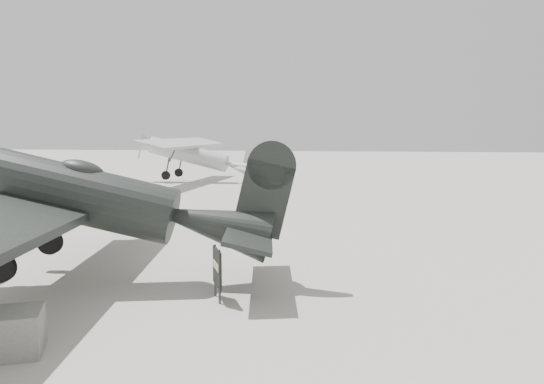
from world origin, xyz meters
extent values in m
plane|color=gray|center=(0.00, 0.00, 0.00)|extent=(160.00, 160.00, 0.00)
cylinder|color=black|center=(-2.97, -3.92, 2.06)|extent=(4.40, 2.01, 1.35)
cone|color=black|center=(0.17, -3.42, 2.11)|extent=(2.67, 1.63, 1.25)
ellipsoid|color=black|center=(-3.16, -3.95, 2.66)|extent=(1.15, 0.82, 0.44)
cube|color=black|center=(-3.63, -4.03, 1.72)|extent=(3.84, 11.73, 0.21)
cube|color=black|center=(0.93, -3.29, 2.16)|extent=(1.69, 4.16, 0.10)
cube|color=black|center=(1.07, -3.27, 2.98)|extent=(1.16, 0.28, 1.73)
cylinder|color=black|center=(-3.81, -5.37, 0.41)|extent=(0.67, 0.26, 0.65)
cylinder|color=black|center=(-4.22, -2.81, 0.41)|extent=(0.67, 0.26, 0.65)
cylinder|color=#333333|center=(-3.81, -5.37, 1.05)|extent=(0.12, 0.12, 1.35)
cylinder|color=#333333|center=(-4.22, -2.81, 1.05)|extent=(0.12, 0.12, 1.35)
cylinder|color=black|center=(1.17, -3.25, 1.70)|extent=(0.22, 0.11, 0.21)
cylinder|color=#A3A6A8|center=(-8.32, 21.01, 1.99)|extent=(5.82, 1.50, 1.22)
cone|color=#A3A6A8|center=(-4.44, 20.82, 1.99)|extent=(2.05, 1.20, 1.11)
cone|color=#A3A6A8|center=(-11.53, 21.16, 1.99)|extent=(0.72, 1.18, 1.15)
cube|color=#A3A6A8|center=(-11.97, 21.18, 1.99)|extent=(0.06, 0.16, 2.44)
cube|color=#A3A6A8|center=(-8.76, 21.03, 2.68)|extent=(2.70, 12.28, 0.20)
cube|color=#A3A6A8|center=(-3.89, 20.79, 2.05)|extent=(1.18, 3.81, 0.09)
cube|color=#A3A6A8|center=(-3.78, 20.78, 2.77)|extent=(1.00, 0.14, 1.44)
cylinder|color=black|center=(-9.26, 19.83, 0.31)|extent=(0.63, 0.19, 0.62)
cylinder|color=black|center=(-9.14, 22.27, 0.31)|extent=(0.63, 0.19, 0.62)
cylinder|color=#333333|center=(-9.26, 19.83, 0.94)|extent=(0.10, 0.10, 1.33)
cylinder|color=#333333|center=(-9.14, 22.27, 0.94)|extent=(0.10, 0.10, 1.33)
cylinder|color=black|center=(-3.67, 20.78, 1.66)|extent=(0.20, 0.09, 0.20)
cylinder|color=#333333|center=(0.50, -4.89, 0.58)|extent=(0.07, 0.07, 1.16)
cylinder|color=#333333|center=(0.28, -4.40, 0.58)|extent=(0.07, 0.07, 1.16)
cube|color=black|center=(0.39, -4.64, 0.72)|extent=(0.39, 0.76, 0.81)
cube|color=beige|center=(0.36, -4.65, 0.76)|extent=(0.27, 0.57, 0.16)
camera|label=1|loc=(3.22, -15.46, 3.64)|focal=35.00mm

